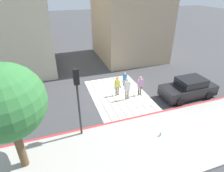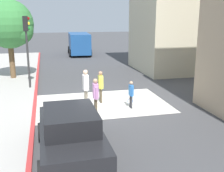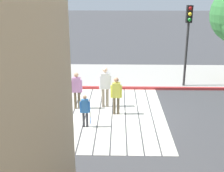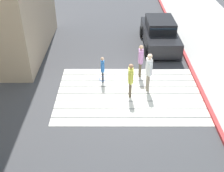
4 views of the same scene
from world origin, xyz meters
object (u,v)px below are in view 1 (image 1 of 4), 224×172
(pedestrian_adult_lead, at_px, (127,87))
(pedestrian_adult_side, at_px, (117,85))
(street_tree, at_px, (8,102))
(water_bottle, at_px, (160,134))
(pedestrian_adult_trailing, at_px, (140,85))
(pedestrian_child_with_racket, at_px, (125,79))
(traffic_light_corner, at_px, (77,90))
(car_parked_near_curb, at_px, (189,88))

(pedestrian_adult_lead, relative_size, pedestrian_adult_side, 1.13)
(street_tree, height_order, water_bottle, street_tree)
(street_tree, relative_size, pedestrian_adult_side, 3.31)
(street_tree, relative_size, pedestrian_adult_trailing, 3.23)
(pedestrian_child_with_racket, bearing_deg, water_bottle, 176.17)
(pedestrian_adult_lead, distance_m, pedestrian_adult_side, 0.96)
(pedestrian_adult_lead, height_order, pedestrian_child_with_racket, pedestrian_adult_lead)
(traffic_light_corner, relative_size, pedestrian_adult_trailing, 2.57)
(car_parked_near_curb, distance_m, pedestrian_child_with_racket, 5.16)
(pedestrian_adult_trailing, height_order, pedestrian_adult_side, pedestrian_adult_trailing)
(car_parked_near_curb, height_order, pedestrian_adult_lead, pedestrian_adult_lead)
(car_parked_near_curb, bearing_deg, traffic_light_corner, 100.24)
(car_parked_near_curb, distance_m, pedestrian_adult_trailing, 3.77)
(pedestrian_adult_trailing, distance_m, pedestrian_child_with_racket, 1.89)
(pedestrian_adult_lead, height_order, pedestrian_adult_trailing, pedestrian_adult_lead)
(traffic_light_corner, distance_m, water_bottle, 5.38)
(pedestrian_child_with_racket, bearing_deg, car_parked_near_curb, -128.39)
(car_parked_near_curb, relative_size, pedestrian_adult_lead, 2.38)
(water_bottle, bearing_deg, pedestrian_adult_side, 7.71)
(pedestrian_adult_lead, bearing_deg, pedestrian_child_with_racket, -17.67)
(water_bottle, height_order, pedestrian_adult_side, pedestrian_adult_side)
(street_tree, relative_size, pedestrian_adult_lead, 2.93)
(traffic_light_corner, xyz_separation_m, pedestrian_adult_trailing, (2.99, -5.25, -2.08))
(pedestrian_adult_lead, relative_size, pedestrian_adult_trailing, 1.10)
(street_tree, height_order, pedestrian_adult_lead, street_tree)
(pedestrian_adult_side, bearing_deg, pedestrian_adult_trailing, -108.39)
(water_bottle, bearing_deg, car_parked_near_curb, -53.83)
(water_bottle, distance_m, pedestrian_adult_lead, 4.52)
(pedestrian_adult_lead, xyz_separation_m, pedestrian_adult_side, (0.82, 0.49, -0.12))
(pedestrian_adult_lead, bearing_deg, car_parked_near_curb, -103.92)
(traffic_light_corner, distance_m, pedestrian_adult_trailing, 6.39)
(traffic_light_corner, xyz_separation_m, street_tree, (-1.15, 2.95, 0.59))
(traffic_light_corner, bearing_deg, water_bottle, -111.70)
(car_parked_near_curb, height_order, traffic_light_corner, traffic_light_corner)
(pedestrian_child_with_racket, bearing_deg, pedestrian_adult_side, 136.93)
(traffic_light_corner, height_order, street_tree, street_tree)
(water_bottle, relative_size, pedestrian_child_with_racket, 0.17)
(water_bottle, bearing_deg, pedestrian_child_with_racket, -3.83)
(water_bottle, distance_m, pedestrian_child_with_racket, 6.51)
(pedestrian_adult_side, bearing_deg, water_bottle, -172.29)
(pedestrian_adult_lead, xyz_separation_m, pedestrian_child_with_racket, (2.04, -0.65, -0.32))
(traffic_light_corner, bearing_deg, pedestrian_adult_lead, -55.85)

